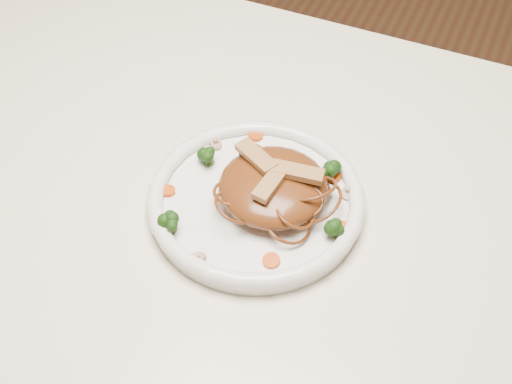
% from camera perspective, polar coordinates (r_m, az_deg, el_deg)
% --- Properties ---
extents(table, '(1.20, 0.80, 0.75)m').
position_cam_1_polar(table, '(0.94, -1.87, -4.45)').
color(table, beige).
rests_on(table, ground).
extents(plate, '(0.34, 0.34, 0.02)m').
position_cam_1_polar(plate, '(0.85, -0.00, -0.98)').
color(plate, white).
rests_on(plate, table).
extents(noodle_mound, '(0.17, 0.17, 0.04)m').
position_cam_1_polar(noodle_mound, '(0.83, 1.41, 0.45)').
color(noodle_mound, '#633013').
rests_on(noodle_mound, plate).
extents(chicken_a, '(0.06, 0.03, 0.01)m').
position_cam_1_polar(chicken_a, '(0.81, 3.38, 1.62)').
color(chicken_a, tan).
rests_on(chicken_a, noodle_mound).
extents(chicken_b, '(0.06, 0.05, 0.01)m').
position_cam_1_polar(chicken_b, '(0.83, 0.03, 2.90)').
color(chicken_b, tan).
rests_on(chicken_b, noodle_mound).
extents(chicken_c, '(0.03, 0.06, 0.01)m').
position_cam_1_polar(chicken_c, '(0.80, 1.24, 0.81)').
color(chicken_c, tan).
rests_on(chicken_c, noodle_mound).
extents(broccoli_0, '(0.03, 0.03, 0.03)m').
position_cam_1_polar(broccoli_0, '(0.86, 6.21, 1.68)').
color(broccoli_0, '#18400D').
rests_on(broccoli_0, plate).
extents(broccoli_1, '(0.03, 0.03, 0.03)m').
position_cam_1_polar(broccoli_1, '(0.88, -3.87, 2.95)').
color(broccoli_1, '#18400D').
rests_on(broccoli_1, plate).
extents(broccoli_2, '(0.03, 0.03, 0.03)m').
position_cam_1_polar(broccoli_2, '(0.81, -6.98, -2.49)').
color(broccoli_2, '#18400D').
rests_on(broccoli_2, plate).
extents(broccoli_3, '(0.02, 0.02, 0.03)m').
position_cam_1_polar(broccoli_3, '(0.81, 6.56, -2.88)').
color(broccoli_3, '#18400D').
rests_on(broccoli_3, plate).
extents(carrot_0, '(0.03, 0.03, 0.00)m').
position_cam_1_polar(carrot_0, '(0.87, 6.24, 1.30)').
color(carrot_0, '#BD4A06').
rests_on(carrot_0, plate).
extents(carrot_1, '(0.02, 0.02, 0.00)m').
position_cam_1_polar(carrot_1, '(0.86, -7.14, 0.08)').
color(carrot_1, '#BD4A06').
rests_on(carrot_1, plate).
extents(carrot_2, '(0.02, 0.02, 0.00)m').
position_cam_1_polar(carrot_2, '(0.82, 7.13, -2.96)').
color(carrot_2, '#BD4A06').
rests_on(carrot_2, plate).
extents(carrot_3, '(0.02, 0.02, 0.00)m').
position_cam_1_polar(carrot_3, '(0.92, -0.01, 4.59)').
color(carrot_3, '#BD4A06').
rests_on(carrot_3, plate).
extents(carrot_4, '(0.02, 0.02, 0.00)m').
position_cam_1_polar(carrot_4, '(0.79, 1.24, -5.59)').
color(carrot_4, '#BD4A06').
rests_on(carrot_4, plate).
extents(mushroom_0, '(0.03, 0.03, 0.01)m').
position_cam_1_polar(mushroom_0, '(0.79, -4.85, -5.41)').
color(mushroom_0, '#C1AB91').
rests_on(mushroom_0, plate).
extents(mushroom_1, '(0.02, 0.02, 0.01)m').
position_cam_1_polar(mushroom_1, '(0.85, 7.47, -0.04)').
color(mushroom_1, '#C1AB91').
rests_on(mushroom_1, plate).
extents(mushroom_2, '(0.03, 0.03, 0.01)m').
position_cam_1_polar(mushroom_2, '(0.91, -3.27, 3.94)').
color(mushroom_2, '#C1AB91').
rests_on(mushroom_2, plate).
extents(mushroom_3, '(0.02, 0.02, 0.01)m').
position_cam_1_polar(mushroom_3, '(0.87, 5.79, 1.61)').
color(mushroom_3, '#C1AB91').
rests_on(mushroom_3, plate).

